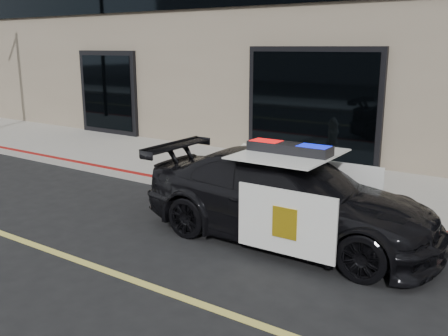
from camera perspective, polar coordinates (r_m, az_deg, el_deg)
The scene contains 4 objects.
ground at distance 6.43m, azimuth -9.23°, elevation -12.95°, with size 120.00×120.00×0.00m, color black.
sidewalk_n at distance 10.56m, azimuth 10.75°, elevation -1.86°, with size 60.00×3.50×0.15m, color gray.
police_car at distance 7.55m, azimuth 7.32°, elevation -3.30°, with size 2.15×4.61×1.49m.
fire_hydrant at distance 10.40m, azimuth 2.30°, elevation 0.62°, with size 0.35×0.48×0.77m.
Camera 1 is at (4.04, -4.10, 2.86)m, focal length 40.00 mm.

